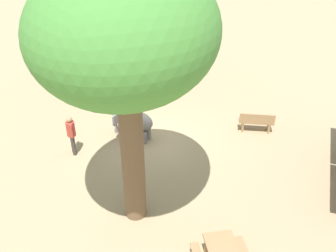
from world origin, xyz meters
TOP-DOWN VIEW (x-y plane):
  - ground_plane at (0.00, 0.00)m, footprint 60.00×60.00m
  - elephant at (0.18, -0.64)m, footprint 1.20×1.79m
  - person_handler at (1.93, -2.34)m, footprint 0.40×0.37m
  - shade_tree_secondary at (3.96, 1.11)m, footprint 4.84×4.43m
  - wooden_bench at (-1.90, 3.86)m, footprint 0.72×1.45m
  - feed_bucket at (2.08, 0.26)m, footprint 0.36×0.36m

SIDE VIEW (x-z plane):
  - ground_plane at x=0.00m, z-range 0.00..0.00m
  - feed_bucket at x=2.08m, z-range 0.00..0.32m
  - wooden_bench at x=-1.90m, z-range 0.03..0.91m
  - elephant at x=0.18m, z-range 0.17..1.40m
  - person_handler at x=1.93m, z-range 0.14..1.76m
  - shade_tree_secondary at x=3.96m, z-range 1.96..9.50m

